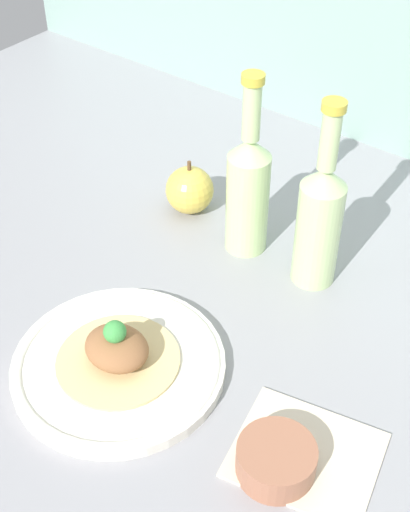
{
  "coord_description": "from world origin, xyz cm",
  "views": [
    {
      "loc": [
        38.27,
        -54.52,
        68.58
      ],
      "look_at": [
        -3.57,
        0.18,
        9.77
      ],
      "focal_mm": 50.0,
      "sensor_mm": 36.0,
      "label": 1
    }
  ],
  "objects_px": {
    "dipping_bowl": "(276,460)",
    "cider_bottle_right": "(319,219)",
    "plated_food": "(117,350)",
    "apple": "(190,190)",
    "cider_bottle_left": "(248,189)",
    "plate": "(119,364)"
  },
  "relations": [
    {
      "from": "dipping_bowl",
      "to": "cider_bottle_right",
      "type": "bearing_deg",
      "value": 113.81
    },
    {
      "from": "plated_food",
      "to": "dipping_bowl",
      "type": "relative_size",
      "value": 1.75
    },
    {
      "from": "apple",
      "to": "cider_bottle_left",
      "type": "bearing_deg",
      "value": -9.14
    },
    {
      "from": "plated_food",
      "to": "cider_bottle_left",
      "type": "height_order",
      "value": "cider_bottle_left"
    },
    {
      "from": "plated_food",
      "to": "cider_bottle_left",
      "type": "xyz_separation_m",
      "value": [
        -0.01,
        0.3,
        0.07
      ]
    },
    {
      "from": "plate",
      "to": "apple",
      "type": "height_order",
      "value": "apple"
    },
    {
      "from": "cider_bottle_left",
      "to": "cider_bottle_right",
      "type": "height_order",
      "value": "same"
    },
    {
      "from": "cider_bottle_right",
      "to": "apple",
      "type": "xyz_separation_m",
      "value": [
        -0.24,
        0.02,
        -0.07
      ]
    },
    {
      "from": "plate",
      "to": "dipping_bowl",
      "type": "relative_size",
      "value": 3.03
    },
    {
      "from": "plated_food",
      "to": "cider_bottle_right",
      "type": "bearing_deg",
      "value": 71.06
    },
    {
      "from": "plate",
      "to": "plated_food",
      "type": "distance_m",
      "value": 0.03
    },
    {
      "from": "cider_bottle_right",
      "to": "dipping_bowl",
      "type": "height_order",
      "value": "cider_bottle_right"
    },
    {
      "from": "dipping_bowl",
      "to": "apple",
      "type": "bearing_deg",
      "value": 139.36
    },
    {
      "from": "plate",
      "to": "plated_food",
      "type": "bearing_deg",
      "value": -104.04
    },
    {
      "from": "plated_food",
      "to": "cider_bottle_right",
      "type": "distance_m",
      "value": 0.32
    },
    {
      "from": "cider_bottle_left",
      "to": "apple",
      "type": "xyz_separation_m",
      "value": [
        -0.12,
        0.02,
        -0.07
      ]
    },
    {
      "from": "dipping_bowl",
      "to": "plated_food",
      "type": "bearing_deg",
      "value": 179.51
    },
    {
      "from": "dipping_bowl",
      "to": "cider_bottle_left",
      "type": "bearing_deg",
      "value": 129.77
    },
    {
      "from": "plated_food",
      "to": "dipping_bowl",
      "type": "distance_m",
      "value": 0.23
    },
    {
      "from": "plate",
      "to": "cider_bottle_right",
      "type": "relative_size",
      "value": 0.95
    },
    {
      "from": "cider_bottle_right",
      "to": "dipping_bowl",
      "type": "xyz_separation_m",
      "value": [
        0.13,
        -0.3,
        -0.08
      ]
    },
    {
      "from": "apple",
      "to": "dipping_bowl",
      "type": "relative_size",
      "value": 1.04
    }
  ]
}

